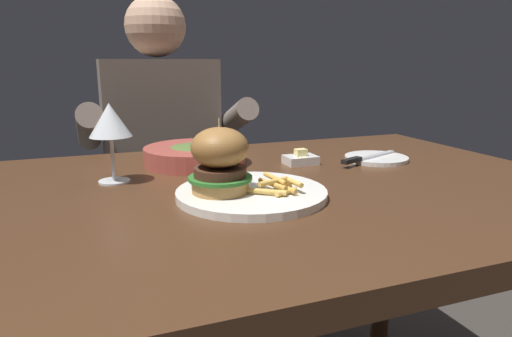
% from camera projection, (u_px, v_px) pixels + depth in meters
% --- Properties ---
extents(dining_table, '(1.32, 0.85, 0.74)m').
position_uv_depth(dining_table, '(255.00, 229.00, 0.90)').
color(dining_table, '#472B19').
rests_on(dining_table, ground).
extents(main_plate, '(0.27, 0.27, 0.01)m').
position_uv_depth(main_plate, '(252.00, 193.00, 0.81)').
color(main_plate, white).
rests_on(main_plate, dining_table).
extents(burger_sandwich, '(0.11, 0.11, 0.13)m').
position_uv_depth(burger_sandwich, '(220.00, 160.00, 0.78)').
color(burger_sandwich, '#B78447').
rests_on(burger_sandwich, main_plate).
extents(fries_pile, '(0.10, 0.10, 0.02)m').
position_uv_depth(fries_pile, '(279.00, 185.00, 0.80)').
color(fries_pile, '#EABC5B').
rests_on(fries_pile, main_plate).
extents(wine_glass, '(0.08, 0.08, 0.16)m').
position_uv_depth(wine_glass, '(110.00, 122.00, 0.88)').
color(wine_glass, silver).
rests_on(wine_glass, dining_table).
extents(bread_plate, '(0.15, 0.15, 0.01)m').
position_uv_depth(bread_plate, '(376.00, 158.00, 1.10)').
color(bread_plate, white).
rests_on(bread_plate, dining_table).
extents(table_knife, '(0.19, 0.09, 0.01)m').
position_uv_depth(table_knife, '(365.00, 158.00, 1.07)').
color(table_knife, silver).
rests_on(table_knife, bread_plate).
extents(butter_dish, '(0.07, 0.06, 0.04)m').
position_uv_depth(butter_dish, '(301.00, 159.00, 1.06)').
color(butter_dish, white).
rests_on(butter_dish, dining_table).
extents(soup_bowl, '(0.24, 0.24, 0.05)m').
position_uv_depth(soup_bowl, '(195.00, 154.00, 1.06)').
color(soup_bowl, '#B24C42').
rests_on(soup_bowl, dining_table).
extents(diner_person, '(0.51, 0.36, 1.18)m').
position_uv_depth(diner_person, '(163.00, 186.00, 1.54)').
color(diner_person, '#282833').
rests_on(diner_person, ground).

